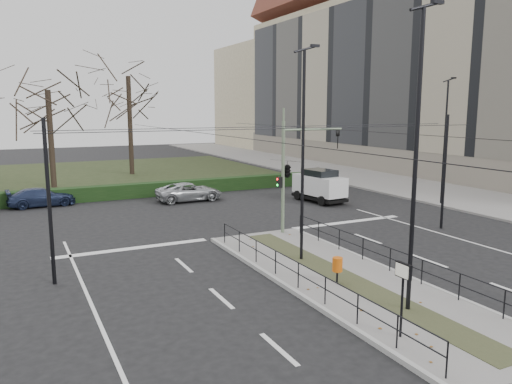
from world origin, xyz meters
TOP-DOWN VIEW (x-y plane):
  - ground at (0.00, 0.00)m, footprint 140.00×140.00m
  - median_island at (0.00, -2.50)m, footprint 4.40×15.00m
  - sidewalk_east at (18.00, 22.00)m, footprint 8.00×90.00m
  - park at (-6.00, 32.00)m, footprint 38.00×26.00m
  - hedge at (-6.00, 18.60)m, footprint 38.00×1.00m
  - apartment_block at (27.97, 23.97)m, footprint 13.09×52.10m
  - median_railing at (0.00, -2.60)m, footprint 4.14×13.24m
  - catenary at (0.00, 1.62)m, footprint 20.00×34.00m
  - traffic_light at (1.65, 4.50)m, footprint 3.83×2.12m
  - litter_bin at (-0.56, -2.81)m, footprint 0.37×0.37m
  - info_panel at (-1.51, -7.09)m, footprint 0.12×0.55m
  - streetlamp_median_near at (0.04, -5.74)m, footprint 0.77×0.16m
  - streetlamp_median_far at (-0.19, 0.19)m, footprint 0.72×0.15m
  - streetlamp_sidewalk at (14.52, 6.68)m, footprint 0.68×0.14m
  - parked_car_third at (-9.08, 18.00)m, footprint 4.26×1.94m
  - parked_car_fourth at (0.20, 15.62)m, footprint 4.54×2.10m
  - white_van at (8.05, 11.37)m, footprint 2.23×4.20m
  - bare_tree_center at (-0.32, 31.00)m, footprint 6.53×6.53m
  - bare_tree_near at (-7.74, 25.56)m, footprint 7.31×7.31m

SIDE VIEW (x-z plane):
  - ground at x=0.00m, z-range 0.00..0.00m
  - park at x=-6.00m, z-range 0.00..0.10m
  - median_island at x=0.00m, z-range 0.00..0.14m
  - sidewalk_east at x=18.00m, z-range 0.00..0.14m
  - hedge at x=-6.00m, z-range 0.00..1.00m
  - parked_car_third at x=-9.08m, z-range 0.00..1.21m
  - parked_car_fourth at x=0.20m, z-range 0.00..1.26m
  - litter_bin at x=-0.56m, z-range 0.34..1.28m
  - median_railing at x=0.00m, z-range 0.52..1.44m
  - white_van at x=8.05m, z-range 0.05..2.27m
  - info_panel at x=-1.51m, z-range 0.74..2.83m
  - traffic_light at x=1.65m, z-range 0.60..6.15m
  - catenary at x=0.00m, z-range 0.42..6.42m
  - streetlamp_sidewalk at x=14.52m, z-range 0.21..8.34m
  - streetlamp_median_far at x=-0.19m, z-range 0.21..8.85m
  - streetlamp_median_near at x=0.04m, z-range 0.22..9.44m
  - bare_tree_near at x=-7.74m, z-range 2.10..12.24m
  - bare_tree_center at x=-0.32m, z-range 2.50..14.70m
  - apartment_block at x=27.97m, z-range -0.43..21.22m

